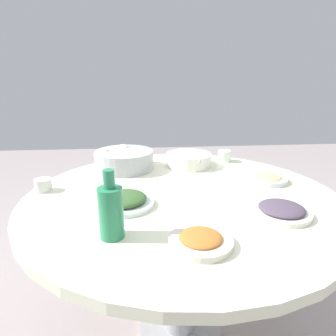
{
  "coord_description": "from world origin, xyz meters",
  "views": [
    {
      "loc": [
        -0.16,
        -1.15,
        1.23
      ],
      "look_at": [
        -0.04,
        0.19,
        0.81
      ],
      "focal_mm": 30.8,
      "sensor_mm": 36.0,
      "label": 1
    }
  ],
  "objects_px": {
    "soup_bowl": "(189,160)",
    "tea_cup_near": "(224,156)",
    "dish_eggplant": "(281,210)",
    "round_dining_table": "(182,219)",
    "tea_cup_far": "(43,185)",
    "dish_noodles": "(267,178)",
    "green_bottle": "(111,211)",
    "dish_tofu_braise": "(199,240)",
    "dish_greens": "(125,201)",
    "rice_bowl": "(124,160)"
  },
  "relations": [
    {
      "from": "dish_greens",
      "to": "green_bottle",
      "type": "distance_m",
      "value": 0.24
    },
    {
      "from": "round_dining_table",
      "to": "tea_cup_near",
      "type": "relative_size",
      "value": 17.61
    },
    {
      "from": "round_dining_table",
      "to": "dish_greens",
      "type": "distance_m",
      "value": 0.3
    },
    {
      "from": "round_dining_table",
      "to": "dish_greens",
      "type": "xyz_separation_m",
      "value": [
        -0.24,
        -0.11,
        0.15
      ]
    },
    {
      "from": "dish_noodles",
      "to": "dish_tofu_braise",
      "type": "xyz_separation_m",
      "value": [
        -0.43,
        -0.52,
        0.0
      ]
    },
    {
      "from": "rice_bowl",
      "to": "dish_noodles",
      "type": "xyz_separation_m",
      "value": [
        0.69,
        -0.26,
        -0.04
      ]
    },
    {
      "from": "round_dining_table",
      "to": "dish_tofu_braise",
      "type": "bearing_deg",
      "value": -90.67
    },
    {
      "from": "round_dining_table",
      "to": "dish_tofu_braise",
      "type": "xyz_separation_m",
      "value": [
        -0.0,
        -0.41,
        0.14
      ]
    },
    {
      "from": "round_dining_table",
      "to": "soup_bowl",
      "type": "height_order",
      "value": "soup_bowl"
    },
    {
      "from": "rice_bowl",
      "to": "soup_bowl",
      "type": "height_order",
      "value": "rice_bowl"
    },
    {
      "from": "rice_bowl",
      "to": "tea_cup_near",
      "type": "distance_m",
      "value": 0.59
    },
    {
      "from": "round_dining_table",
      "to": "tea_cup_far",
      "type": "distance_m",
      "value": 0.63
    },
    {
      "from": "soup_bowl",
      "to": "dish_tofu_braise",
      "type": "distance_m",
      "value": 0.8
    },
    {
      "from": "dish_eggplant",
      "to": "dish_greens",
      "type": "bearing_deg",
      "value": 167.29
    },
    {
      "from": "tea_cup_near",
      "to": "tea_cup_far",
      "type": "height_order",
      "value": "tea_cup_near"
    },
    {
      "from": "green_bottle",
      "to": "tea_cup_near",
      "type": "xyz_separation_m",
      "value": [
        0.58,
        0.8,
        -0.06
      ]
    },
    {
      "from": "green_bottle",
      "to": "rice_bowl",
      "type": "bearing_deg",
      "value": 90.04
    },
    {
      "from": "rice_bowl",
      "to": "dish_noodles",
      "type": "distance_m",
      "value": 0.74
    },
    {
      "from": "green_bottle",
      "to": "dish_eggplant",
      "type": "bearing_deg",
      "value": 9.39
    },
    {
      "from": "dish_greens",
      "to": "tea_cup_far",
      "type": "bearing_deg",
      "value": 152.85
    },
    {
      "from": "round_dining_table",
      "to": "dish_eggplant",
      "type": "distance_m",
      "value": 0.43
    },
    {
      "from": "round_dining_table",
      "to": "tea_cup_far",
      "type": "xyz_separation_m",
      "value": [
        -0.6,
        0.08,
        0.16
      ]
    },
    {
      "from": "round_dining_table",
      "to": "dish_eggplant",
      "type": "relative_size",
      "value": 6.35
    },
    {
      "from": "soup_bowl",
      "to": "tea_cup_near",
      "type": "distance_m",
      "value": 0.23
    },
    {
      "from": "dish_eggplant",
      "to": "dish_noodles",
      "type": "distance_m",
      "value": 0.36
    },
    {
      "from": "rice_bowl",
      "to": "dish_noodles",
      "type": "height_order",
      "value": "rice_bowl"
    },
    {
      "from": "round_dining_table",
      "to": "soup_bowl",
      "type": "xyz_separation_m",
      "value": [
        0.09,
        0.39,
        0.16
      ]
    },
    {
      "from": "tea_cup_far",
      "to": "soup_bowl",
      "type": "bearing_deg",
      "value": 24.5
    },
    {
      "from": "green_bottle",
      "to": "round_dining_table",
      "type": "bearing_deg",
      "value": 51.73
    },
    {
      "from": "dish_eggplant",
      "to": "tea_cup_far",
      "type": "xyz_separation_m",
      "value": [
        -0.93,
        0.32,
        0.01
      ]
    },
    {
      "from": "soup_bowl",
      "to": "dish_noodles",
      "type": "height_order",
      "value": "soup_bowl"
    },
    {
      "from": "dish_eggplant",
      "to": "round_dining_table",
      "type": "bearing_deg",
      "value": 144.26
    },
    {
      "from": "dish_greens",
      "to": "tea_cup_near",
      "type": "height_order",
      "value": "tea_cup_near"
    },
    {
      "from": "dish_tofu_braise",
      "to": "tea_cup_near",
      "type": "xyz_separation_m",
      "value": [
        0.32,
        0.87,
        0.02
      ]
    },
    {
      "from": "round_dining_table",
      "to": "dish_tofu_braise",
      "type": "relative_size",
      "value": 6.86
    },
    {
      "from": "dish_tofu_braise",
      "to": "tea_cup_far",
      "type": "distance_m",
      "value": 0.77
    },
    {
      "from": "soup_bowl",
      "to": "dish_tofu_braise",
      "type": "relative_size",
      "value": 1.38
    },
    {
      "from": "soup_bowl",
      "to": "tea_cup_near",
      "type": "height_order",
      "value": "soup_bowl"
    },
    {
      "from": "rice_bowl",
      "to": "green_bottle",
      "type": "xyz_separation_m",
      "value": [
        0.0,
        -0.71,
        0.04
      ]
    },
    {
      "from": "tea_cup_near",
      "to": "dish_tofu_braise",
      "type": "bearing_deg",
      "value": -110.24
    },
    {
      "from": "dish_eggplant",
      "to": "tea_cup_far",
      "type": "relative_size",
      "value": 2.94
    },
    {
      "from": "tea_cup_far",
      "to": "dish_eggplant",
      "type": "bearing_deg",
      "value": -18.65
    },
    {
      "from": "soup_bowl",
      "to": "dish_greens",
      "type": "relative_size",
      "value": 1.18
    },
    {
      "from": "green_bottle",
      "to": "tea_cup_far",
      "type": "xyz_separation_m",
      "value": [
        -0.34,
        0.41,
        -0.06
      ]
    },
    {
      "from": "dish_eggplant",
      "to": "tea_cup_near",
      "type": "relative_size",
      "value": 2.77
    },
    {
      "from": "dish_tofu_braise",
      "to": "tea_cup_near",
      "type": "distance_m",
      "value": 0.92
    },
    {
      "from": "dish_eggplant",
      "to": "dish_tofu_braise",
      "type": "xyz_separation_m",
      "value": [
        -0.34,
        -0.17,
        -0.0
      ]
    },
    {
      "from": "round_dining_table",
      "to": "dish_greens",
      "type": "height_order",
      "value": "dish_greens"
    },
    {
      "from": "green_bottle",
      "to": "tea_cup_near",
      "type": "height_order",
      "value": "green_bottle"
    },
    {
      "from": "dish_eggplant",
      "to": "dish_noodles",
      "type": "bearing_deg",
      "value": 74.79
    }
  ]
}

